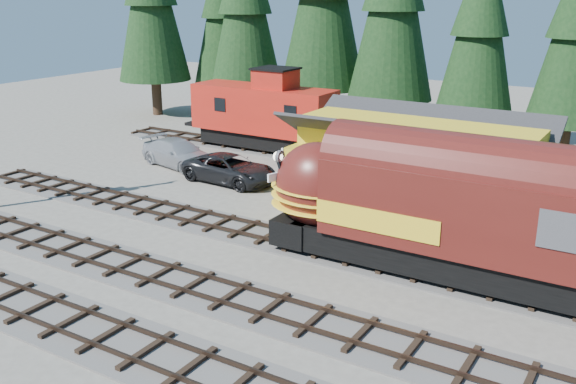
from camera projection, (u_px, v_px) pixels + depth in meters
The scene contains 8 objects.
ground at pixel (312, 293), 24.59m from camera, with size 120.00×120.00×0.00m, color #6B665B.
track_spur at pixel (314, 157), 44.17m from camera, with size 32.00×3.20×0.33m.
depot at pixel (415, 159), 32.21m from camera, with size 12.80×7.00×5.30m.
conifer_backdrop at pixel (571, 8), 39.16m from camera, with size 80.43×22.89×16.96m.
locomotive at pixel (450, 217), 25.08m from camera, with size 16.74×3.33×4.55m.
caboose at pixel (264, 113), 45.42m from camera, with size 10.61×3.08×5.52m.
pickup_truck_a at pixel (230, 169), 38.40m from camera, with size 2.77×6.02×1.67m, color black.
pickup_truck_b at pixel (179, 153), 41.88m from camera, with size 2.42×5.97×1.73m, color #A8ABB0.
Camera 1 is at (10.86, -19.43, 11.19)m, focal length 40.00 mm.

